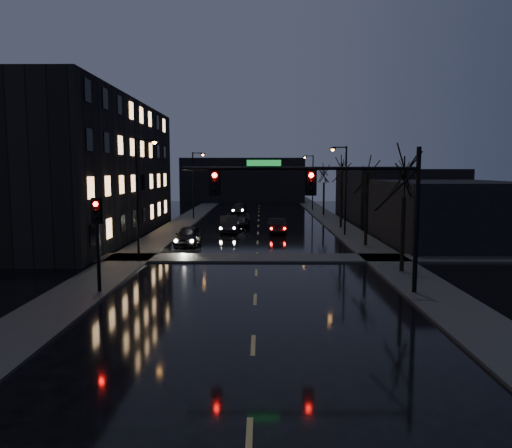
{
  "coord_description": "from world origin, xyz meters",
  "views": [
    {
      "loc": [
        0.25,
        -14.41,
        5.94
      ],
      "look_at": [
        0.02,
        10.67,
        3.2
      ],
      "focal_mm": 35.0,
      "sensor_mm": 36.0,
      "label": 1
    }
  ],
  "objects_px": {
    "oncoming_car_d": "(239,209)",
    "lead_car": "(277,226)",
    "oncoming_car_b": "(229,224)",
    "oncoming_car_a": "(188,236)",
    "oncoming_car_c": "(238,218)"
  },
  "relations": [
    {
      "from": "oncoming_car_d",
      "to": "lead_car",
      "type": "bearing_deg",
      "value": -74.19
    },
    {
      "from": "oncoming_car_a",
      "to": "lead_car",
      "type": "bearing_deg",
      "value": 47.02
    },
    {
      "from": "oncoming_car_d",
      "to": "oncoming_car_a",
      "type": "bearing_deg",
      "value": -92.08
    },
    {
      "from": "oncoming_car_c",
      "to": "oncoming_car_b",
      "type": "bearing_deg",
      "value": -97.76
    },
    {
      "from": "oncoming_car_b",
      "to": "oncoming_car_d",
      "type": "xyz_separation_m",
      "value": [
        0.02,
        20.1,
        -0.06
      ]
    },
    {
      "from": "oncoming_car_a",
      "to": "oncoming_car_b",
      "type": "distance_m",
      "value": 8.55
    },
    {
      "from": "oncoming_car_a",
      "to": "lead_car",
      "type": "distance_m",
      "value": 10.41
    },
    {
      "from": "oncoming_car_a",
      "to": "oncoming_car_d",
      "type": "distance_m",
      "value": 28.34
    },
    {
      "from": "oncoming_car_b",
      "to": "oncoming_car_c",
      "type": "xyz_separation_m",
      "value": [
        0.56,
        5.85,
        -0.01
      ]
    },
    {
      "from": "oncoming_car_c",
      "to": "lead_car",
      "type": "height_order",
      "value": "oncoming_car_c"
    },
    {
      "from": "oncoming_car_b",
      "to": "oncoming_car_c",
      "type": "relative_size",
      "value": 0.85
    },
    {
      "from": "lead_car",
      "to": "oncoming_car_b",
      "type": "bearing_deg",
      "value": -8.92
    },
    {
      "from": "oncoming_car_b",
      "to": "lead_car",
      "type": "distance_m",
      "value": 4.61
    },
    {
      "from": "oncoming_car_c",
      "to": "oncoming_car_d",
      "type": "bearing_deg",
      "value": 89.91
    },
    {
      "from": "oncoming_car_b",
      "to": "lead_car",
      "type": "xyz_separation_m",
      "value": [
        4.56,
        -0.66,
        -0.05
      ]
    }
  ]
}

